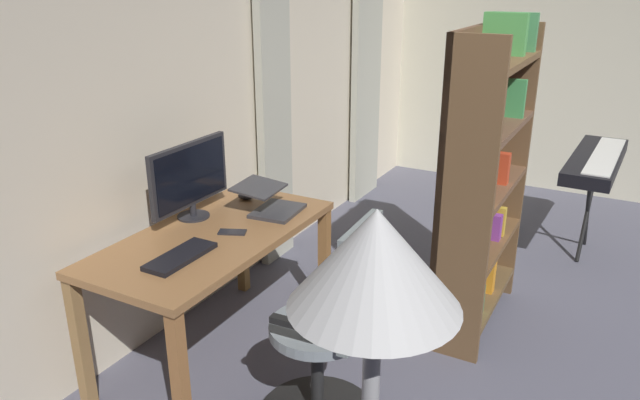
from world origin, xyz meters
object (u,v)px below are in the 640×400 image
Objects in this scene: office_chair at (331,338)px; laptop at (271,202)px; computer_monitor at (190,177)px; piano_keyboard at (596,163)px; cell_phone_face_up at (232,232)px; floor_lamp at (370,397)px; bookshelf at (477,181)px; computer_keyboard at (181,256)px; desk at (214,249)px; computer_mouse at (245,196)px.

laptop is (-0.63, -0.72, 0.31)m from office_chair.
piano_keyboard is at bearing 140.21° from computer_monitor.
floor_lamp is (1.55, 1.46, 0.60)m from cell_phone_face_up.
laptop is at bearing 129.89° from computer_monitor.
computer_keyboard is at bearing -37.65° from bookshelf.
computer_monitor is at bearing -37.81° from piano_keyboard.
computer_keyboard is at bearing -9.18° from laptop.
office_chair is at bearing 74.39° from desk.
bookshelf is at bearing -15.80° from office_chair.
floor_lamp is at bearing 31.63° from laptop.
computer_keyboard is 3.13m from piano_keyboard.
computer_mouse is 0.08× the size of piano_keyboard.
office_chair reaches higher than computer_keyboard.
computer_mouse is 0.51m from cell_phone_face_up.
computer_monitor is 0.33× the size of bookshelf.
office_chair reaches higher than computer_mouse.
piano_keyboard is (-1.97, 1.54, -0.07)m from laptop.
bookshelf is 1.08× the size of floor_lamp.
piano_keyboard is at bearing 149.53° from computer_keyboard.
cell_phone_face_up is 2.22m from floor_lamp.
office_chair is 0.63× the size of floor_lamp.
desk is at bearing 71.34° from office_chair.
computer_monitor is (-0.35, -1.06, 0.49)m from office_chair.
computer_mouse is at bearing 50.03° from office_chair.
office_chair is 1.37m from bookshelf.
computer_keyboard is (0.32, 0.06, 0.11)m from desk.
floor_lamp is at bearing 51.66° from computer_keyboard.
computer_mouse is at bearing -41.60° from piano_keyboard.
laptop reaches higher than cell_phone_face_up.
desk is 0.42m from computer_monitor.
piano_keyboard is (-2.33, 1.55, -0.02)m from cell_phone_face_up.
computer_keyboard is (0.09, -0.76, 0.27)m from office_chair.
computer_monitor is 0.47m from laptop.
computer_monitor is 4.17× the size of cell_phone_face_up.
bookshelf is 1.53× the size of piano_keyboard.
desk is 1.54m from bookshelf.
bookshelf is at bearing 113.50° from computer_mouse.
cell_phone_face_up is 0.08× the size of bookshelf.
floor_lamp reaches higher than cell_phone_face_up.
office_chair is 1.01m from laptop.
floor_lamp reaches higher than computer_keyboard.
piano_keyboard is (-2.60, 0.82, 0.24)m from office_chair.
laptop is 0.21× the size of bookshelf.
cell_phone_face_up reaches higher than desk.
cell_phone_face_up is at bearing -45.54° from bookshelf.
office_chair is 7.37× the size of cell_phone_face_up.
cell_phone_face_up is (-0.27, -0.73, 0.26)m from office_chair.
desk is at bearing -89.39° from cell_phone_face_up.
bookshelf is at bearing 142.35° from computer_keyboard.
piano_keyboard is at bearing -20.57° from office_chair.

